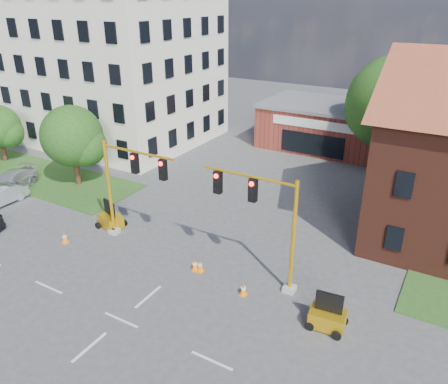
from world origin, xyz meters
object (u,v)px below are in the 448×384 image
(signal_mast_west, at_px, (129,182))
(signal_mast_east, at_px, (263,216))
(trailer_east, at_px, (327,317))
(trailer_west, at_px, (111,220))
(pickup_white, at_px, (432,226))

(signal_mast_west, height_order, signal_mast_east, same)
(signal_mast_east, distance_m, trailer_east, 5.57)
(trailer_west, bearing_deg, pickup_white, 44.64)
(signal_mast_west, relative_size, pickup_white, 1.25)
(signal_mast_east, relative_size, trailer_west, 3.35)
(signal_mast_east, bearing_deg, signal_mast_west, 180.00)
(trailer_west, xyz_separation_m, pickup_white, (18.28, 9.26, 0.12))
(signal_mast_west, xyz_separation_m, trailer_west, (-2.35, 0.49, -3.35))
(signal_mast_west, distance_m, signal_mast_east, 8.71)
(signal_mast_east, relative_size, pickup_white, 1.25)
(trailer_west, xyz_separation_m, trailer_east, (15.20, -2.13, -0.00))
(signal_mast_east, height_order, pickup_white, signal_mast_east)
(signal_mast_west, relative_size, signal_mast_east, 1.00)
(trailer_east, bearing_deg, trailer_west, 166.18)
(signal_mast_east, xyz_separation_m, pickup_white, (7.22, 9.75, -3.23))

